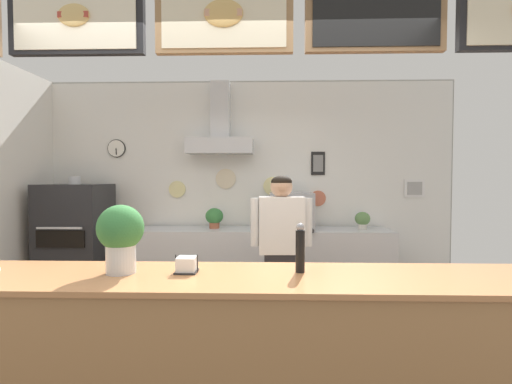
# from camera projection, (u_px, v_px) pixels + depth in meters

# --- Properties ---
(back_wall_assembly) EXTENTS (5.42, 2.95, 2.86)m
(back_wall_assembly) POSITION_uv_depth(u_px,v_px,m) (246.00, 181.00, 4.95)
(back_wall_assembly) COLOR #9E9E99
(back_wall_assembly) RESTS_ON ground_plane
(service_counter) EXTENTS (4.60, 0.66, 1.03)m
(service_counter) POSITION_uv_depth(u_px,v_px,m) (221.00, 365.00, 2.13)
(service_counter) COLOR #B77F4C
(service_counter) RESTS_ON ground_plane
(back_prep_counter) EXTENTS (3.17, 0.59, 0.93)m
(back_prep_counter) POSITION_uv_depth(u_px,v_px,m) (264.00, 266.00, 4.74)
(back_prep_counter) COLOR silver
(back_prep_counter) RESTS_ON ground_plane
(pizza_oven) EXTENTS (0.75, 0.71, 1.59)m
(pizza_oven) POSITION_uv_depth(u_px,v_px,m) (76.00, 244.00, 4.69)
(pizza_oven) COLOR #232326
(pizza_oven) RESTS_ON ground_plane
(shop_worker) EXTENTS (0.58, 0.23, 1.59)m
(shop_worker) POSITION_uv_depth(u_px,v_px,m) (281.00, 254.00, 3.52)
(shop_worker) COLOR #232328
(shop_worker) RESTS_ON ground_plane
(espresso_machine) EXTENTS (0.54, 0.53, 0.46)m
(espresso_machine) POSITION_uv_depth(u_px,v_px,m) (291.00, 211.00, 4.68)
(espresso_machine) COLOR #A3A5AD
(espresso_machine) RESTS_ON back_prep_counter
(potted_oregano) EXTENTS (0.19, 0.19, 0.22)m
(potted_oregano) POSITION_uv_depth(u_px,v_px,m) (363.00, 220.00, 4.69)
(potted_oregano) COLOR beige
(potted_oregano) RESTS_ON back_prep_counter
(potted_sage) EXTENTS (0.23, 0.23, 0.26)m
(potted_sage) POSITION_uv_depth(u_px,v_px,m) (214.00, 217.00, 4.78)
(potted_sage) COLOR #9E563D
(potted_sage) RESTS_ON back_prep_counter
(potted_rosemary) EXTENTS (0.23, 0.23, 0.26)m
(potted_rosemary) POSITION_uv_depth(u_px,v_px,m) (265.00, 217.00, 4.76)
(potted_rosemary) COLOR beige
(potted_rosemary) RESTS_ON back_prep_counter
(basil_vase) EXTENTS (0.26, 0.26, 0.39)m
(basil_vase) POSITION_uv_depth(u_px,v_px,m) (121.00, 236.00, 2.15)
(basil_vase) COLOR silver
(basil_vase) RESTS_ON service_counter
(pepper_grinder) EXTENTS (0.05, 0.05, 0.29)m
(pepper_grinder) POSITION_uv_depth(u_px,v_px,m) (300.00, 248.00, 2.17)
(pepper_grinder) COLOR black
(pepper_grinder) RESTS_ON service_counter
(napkin_holder) EXTENTS (0.13, 0.13, 0.10)m
(napkin_holder) POSITION_uv_depth(u_px,v_px,m) (187.00, 265.00, 2.17)
(napkin_holder) COLOR #262628
(napkin_holder) RESTS_ON service_counter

